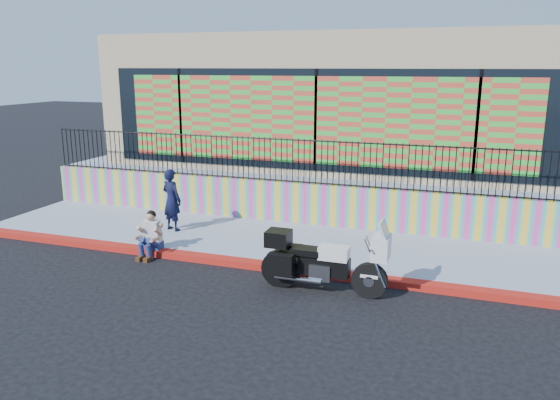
% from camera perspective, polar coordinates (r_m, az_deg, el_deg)
% --- Properties ---
extents(ground, '(90.00, 90.00, 0.00)m').
position_cam_1_polar(ground, '(12.04, -1.78, -7.21)').
color(ground, black).
rests_on(ground, ground).
extents(red_curb, '(16.00, 0.30, 0.15)m').
position_cam_1_polar(red_curb, '(12.01, -1.79, -6.88)').
color(red_curb, '#B50C1A').
rests_on(red_curb, ground).
extents(sidewalk, '(16.00, 3.00, 0.15)m').
position_cam_1_polar(sidewalk, '(13.48, 0.73, -4.52)').
color(sidewalk, '#9398B0').
rests_on(sidewalk, ground).
extents(mural_wall, '(16.00, 0.20, 1.10)m').
position_cam_1_polar(mural_wall, '(14.77, 2.71, -0.36)').
color(mural_wall, '#E73D9D').
rests_on(mural_wall, sidewalk).
extents(metal_fence, '(15.80, 0.04, 1.20)m').
position_cam_1_polar(metal_fence, '(14.53, 2.76, 4.04)').
color(metal_fence, black).
rests_on(metal_fence, mural_wall).
extents(elevated_platform, '(16.00, 10.00, 1.25)m').
position_cam_1_polar(elevated_platform, '(19.61, 6.97, 2.90)').
color(elevated_platform, '#9398B0').
rests_on(elevated_platform, ground).
extents(storefront_building, '(14.00, 8.06, 4.00)m').
position_cam_1_polar(storefront_building, '(19.08, 7.06, 10.54)').
color(storefront_building, tan).
rests_on(storefront_building, elevated_platform).
extents(police_motorcycle, '(2.48, 0.82, 1.54)m').
position_cam_1_polar(police_motorcycle, '(10.72, 4.40, -6.27)').
color(police_motorcycle, black).
rests_on(police_motorcycle, ground).
extents(police_officer, '(0.68, 0.54, 1.62)m').
position_cam_1_polar(police_officer, '(14.34, -11.25, 0.02)').
color(police_officer, black).
rests_on(police_officer, sidewalk).
extents(seated_man, '(0.54, 0.71, 1.06)m').
position_cam_1_polar(seated_man, '(12.96, -13.50, -3.95)').
color(seated_man, navy).
rests_on(seated_man, ground).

